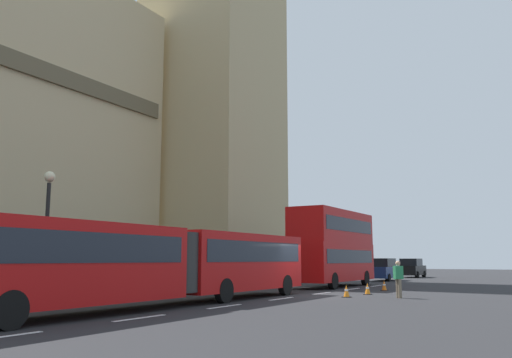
{
  "coord_description": "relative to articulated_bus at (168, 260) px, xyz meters",
  "views": [
    {
      "loc": [
        -24.12,
        -11.29,
        1.75
      ],
      "look_at": [
        -0.38,
        2.62,
        5.95
      ],
      "focal_mm": 37.07,
      "sensor_mm": 36.0,
      "label": 1
    }
  ],
  "objects": [
    {
      "name": "traffic_cone_east",
      "position": [
        14.16,
        -4.1,
        -1.46
      ],
      "size": [
        0.36,
        0.36,
        0.58
      ],
      "color": "black",
      "rests_on": "ground_plane"
    },
    {
      "name": "sedan_trailing",
      "position": [
        37.75,
        0.21,
        -0.83
      ],
      "size": [
        4.4,
        1.86,
        1.85
      ],
      "color": "black",
      "rests_on": "ground_plane"
    },
    {
      "name": "traffic_cone_west",
      "position": [
        7.93,
        -4.19,
        -1.46
      ],
      "size": [
        0.36,
        0.36,
        0.58
      ],
      "color": "black",
      "rests_on": "ground_plane"
    },
    {
      "name": "double_decker_bus",
      "position": [
        16.73,
        0.0,
        0.96
      ],
      "size": [
        9.06,
        2.54,
        4.9
      ],
      "color": "#B20F0F",
      "rests_on": "ground_plane"
    },
    {
      "name": "articulated_bus",
      "position": [
        0.0,
        0.0,
        0.0
      ],
      "size": [
        18.42,
        2.54,
        2.9
      ],
      "color": "#B20F0F",
      "rests_on": "ground_plane"
    },
    {
      "name": "street_lamp",
      "position": [
        -2.09,
        4.51,
        1.31
      ],
      "size": [
        0.44,
        0.44,
        5.27
      ],
      "color": "black",
      "rests_on": "ground_plane"
    },
    {
      "name": "pedestrian_near_cones",
      "position": [
        8.68,
        -6.45,
        -0.83
      ],
      "size": [
        0.45,
        0.45,
        1.69
      ],
      "color": "#726651",
      "rests_on": "ground_plane"
    },
    {
      "name": "ground_plane",
      "position": [
        8.12,
        -1.99,
        -1.75
      ],
      "size": [
        160.0,
        160.0,
        0.0
      ],
      "primitive_type": "plane",
      "color": "#262628"
    },
    {
      "name": "traffic_cone_middle",
      "position": [
        10.4,
        -4.38,
        -1.46
      ],
      "size": [
        0.36,
        0.36,
        0.58
      ],
      "color": "black",
      "rests_on": "ground_plane"
    },
    {
      "name": "sedan_lead",
      "position": [
        28.19,
        0.21,
        -0.83
      ],
      "size": [
        4.4,
        1.86,
        1.85
      ],
      "color": "navy",
      "rests_on": "ground_plane"
    },
    {
      "name": "lane_centre_marking",
      "position": [
        5.54,
        -1.99,
        -1.74
      ],
      "size": [
        29.8,
        0.16,
        0.01
      ],
      "color": "silver",
      "rests_on": "ground_plane"
    }
  ]
}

